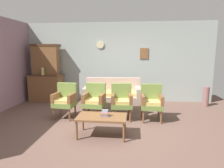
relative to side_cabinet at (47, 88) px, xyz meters
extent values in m
plane|color=brown|center=(2.47, -2.25, -0.47)|extent=(7.68, 7.68, 0.00)
cube|color=#939E99|center=(2.47, 0.38, 0.88)|extent=(6.40, 0.06, 2.70)
cube|color=brown|center=(3.37, 0.33, 1.18)|extent=(0.28, 0.02, 0.36)
cylinder|color=beige|center=(1.87, 0.33, 1.48)|extent=(0.26, 0.03, 0.26)
cube|color=brown|center=(0.00, 0.00, -0.02)|extent=(1.10, 0.52, 0.90)
cube|color=#462D1B|center=(0.00, 0.00, 0.45)|extent=(1.16, 0.55, 0.03)
cube|color=brown|center=(0.00, 0.08, 0.94)|extent=(0.90, 0.36, 0.95)
cube|color=#462D1B|center=(0.00, 0.08, 1.45)|extent=(0.99, 0.38, 0.08)
cylinder|color=tan|center=(-0.01, -0.19, 0.59)|extent=(0.10, 0.10, 0.26)
cube|color=tan|center=(2.40, -0.65, -0.26)|extent=(1.75, 0.89, 0.42)
cube|color=tan|center=(2.38, -0.33, 0.19)|extent=(1.72, 0.25, 0.48)
cube|color=tan|center=(3.17, -0.61, 0.07)|extent=(0.20, 0.81, 0.24)
cube|color=tan|center=(1.62, -0.69, 0.07)|extent=(0.20, 0.81, 0.24)
cube|color=tan|center=(2.89, -0.66, 0.00)|extent=(0.47, 0.58, 0.10)
cube|color=tan|center=(2.40, -0.69, 0.00)|extent=(0.47, 0.58, 0.10)
cube|color=tan|center=(1.91, -0.71, 0.00)|extent=(0.47, 0.58, 0.10)
cube|color=olive|center=(1.26, -1.68, -0.09)|extent=(0.56, 0.52, 0.12)
cube|color=tan|center=(1.26, -1.70, 0.00)|extent=(0.47, 0.44, 0.10)
cube|color=olive|center=(1.28, -1.48, 0.20)|extent=(0.53, 0.14, 0.46)
cube|color=brown|center=(1.48, -1.70, 0.08)|extent=(0.12, 0.48, 0.22)
cube|color=brown|center=(1.04, -1.66, 0.08)|extent=(0.12, 0.48, 0.22)
cylinder|color=brown|center=(1.46, -1.89, -0.31)|extent=(0.04, 0.04, 0.32)
cylinder|color=brown|center=(1.04, -1.85, -0.31)|extent=(0.04, 0.04, 0.32)
cylinder|color=brown|center=(1.49, -1.51, -0.31)|extent=(0.04, 0.04, 0.32)
cylinder|color=brown|center=(1.07, -1.47, -0.31)|extent=(0.04, 0.04, 0.32)
cube|color=olive|center=(2.03, -1.63, -0.09)|extent=(0.55, 0.52, 0.12)
cube|color=tan|center=(2.03, -1.65, 0.00)|extent=(0.47, 0.44, 0.10)
cube|color=olive|center=(2.04, -1.43, 0.20)|extent=(0.53, 0.14, 0.46)
cube|color=brown|center=(2.25, -1.64, 0.08)|extent=(0.11, 0.48, 0.22)
cube|color=brown|center=(1.81, -1.61, 0.08)|extent=(0.11, 0.48, 0.22)
cylinder|color=brown|center=(2.22, -1.83, -0.31)|extent=(0.04, 0.04, 0.32)
cylinder|color=brown|center=(1.80, -1.80, -0.31)|extent=(0.04, 0.04, 0.32)
cylinder|color=brown|center=(2.25, -1.45, -0.31)|extent=(0.04, 0.04, 0.32)
cylinder|color=brown|center=(1.83, -1.42, -0.31)|extent=(0.04, 0.04, 0.32)
cube|color=olive|center=(2.73, -1.61, -0.09)|extent=(0.56, 0.53, 0.12)
cube|color=tan|center=(2.73, -1.63, 0.00)|extent=(0.48, 0.45, 0.10)
cube|color=olive|center=(2.71, -1.41, 0.20)|extent=(0.53, 0.15, 0.46)
cube|color=brown|center=(2.95, -1.59, 0.08)|extent=(0.13, 0.49, 0.22)
cube|color=brown|center=(2.51, -1.63, 0.08)|extent=(0.13, 0.49, 0.22)
cylinder|color=brown|center=(2.96, -1.78, -0.31)|extent=(0.04, 0.04, 0.32)
cylinder|color=brown|center=(2.54, -1.82, -0.31)|extent=(0.04, 0.04, 0.32)
cylinder|color=brown|center=(2.92, -1.40, -0.31)|extent=(0.04, 0.04, 0.32)
cylinder|color=brown|center=(2.50, -1.44, -0.31)|extent=(0.04, 0.04, 0.32)
cube|color=olive|center=(3.48, -1.63, -0.09)|extent=(0.53, 0.49, 0.12)
cube|color=tan|center=(3.48, -1.65, 0.00)|extent=(0.45, 0.42, 0.10)
cube|color=olive|center=(3.47, -1.43, 0.20)|extent=(0.52, 0.11, 0.46)
cube|color=brown|center=(3.70, -1.62, 0.08)|extent=(0.09, 0.48, 0.22)
cube|color=brown|center=(3.26, -1.64, 0.08)|extent=(0.09, 0.48, 0.22)
cylinder|color=brown|center=(3.69, -1.81, -0.31)|extent=(0.04, 0.04, 0.32)
cylinder|color=brown|center=(3.27, -1.83, -0.31)|extent=(0.04, 0.04, 0.32)
cylinder|color=brown|center=(3.68, -1.44, -0.31)|extent=(0.04, 0.04, 0.32)
cylinder|color=brown|center=(3.26, -1.45, -0.31)|extent=(0.04, 0.04, 0.32)
cube|color=brown|center=(2.39, -2.62, -0.07)|extent=(1.00, 0.56, 0.04)
cylinder|color=brown|center=(1.93, -2.38, -0.28)|extent=(0.04, 0.04, 0.38)
cylinder|color=brown|center=(2.85, -2.38, -0.28)|extent=(0.04, 0.04, 0.38)
cylinder|color=brown|center=(1.93, -2.86, -0.28)|extent=(0.04, 0.04, 0.38)
cylinder|color=brown|center=(2.85, -2.86, -0.28)|extent=(0.04, 0.04, 0.38)
cube|color=slate|center=(2.45, -2.63, -0.03)|extent=(0.15, 0.08, 0.03)
cube|color=brown|center=(2.44, -2.63, -0.01)|extent=(0.14, 0.09, 0.03)
cube|color=tan|center=(2.45, -2.63, 0.02)|extent=(0.15, 0.07, 0.02)
cube|color=#B686AD|center=(2.45, -2.62, 0.04)|extent=(0.13, 0.10, 0.03)
cube|color=slate|center=(2.46, -2.61, 0.07)|extent=(0.12, 0.08, 0.03)
cylinder|color=#7F5552|center=(5.32, -0.10, -0.16)|extent=(0.18, 0.18, 0.62)
camera|label=1|loc=(3.00, -6.28, 1.24)|focal=30.61mm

